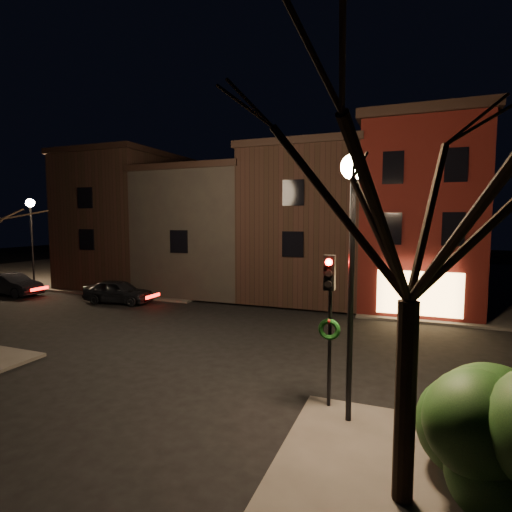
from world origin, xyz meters
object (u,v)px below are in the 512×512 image
Objects in this scene: street_lamp_near at (353,215)px; parked_car_a at (118,291)px; traffic_signal at (329,307)px; parked_car_b at (11,284)px; bare_tree_right at (414,154)px; street_lamp_far at (31,218)px.

street_lamp_near is 1.54× the size of parked_car_a.
parked_car_b is at bearing 159.43° from traffic_signal.
street_lamp_near is 0.76× the size of bare_tree_right.
traffic_signal is 24.60m from parked_car_b.
street_lamp_near is at bearing 117.47° from bare_tree_right.
parked_car_b is at bearing 87.98° from parked_car_a.
street_lamp_near and street_lamp_far have the same top height.
street_lamp_near is 1.00× the size of street_lamp_far.
traffic_signal is at bearing -128.10° from parked_car_a.
street_lamp_near is at bearing -128.41° from parked_car_a.
street_lamp_far is at bearing 154.55° from traffic_signal.
street_lamp_far is 27.35m from traffic_signal.
street_lamp_far is 0.76× the size of bare_tree_right.
street_lamp_far is 1.47× the size of parked_car_b.
parked_car_b is at bearing -61.91° from street_lamp_far.
parked_car_a is (-15.17, 9.67, -4.46)m from street_lamp_near.
street_lamp_far is 11.27m from parked_car_a.
bare_tree_right is at bearing -113.45° from parked_car_b.
bare_tree_right reaches higher than parked_car_a.
street_lamp_near is 25.64m from parked_car_b.
bare_tree_right is at bearing -132.35° from parked_car_a.
bare_tree_right is at bearing -57.59° from traffic_signal.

